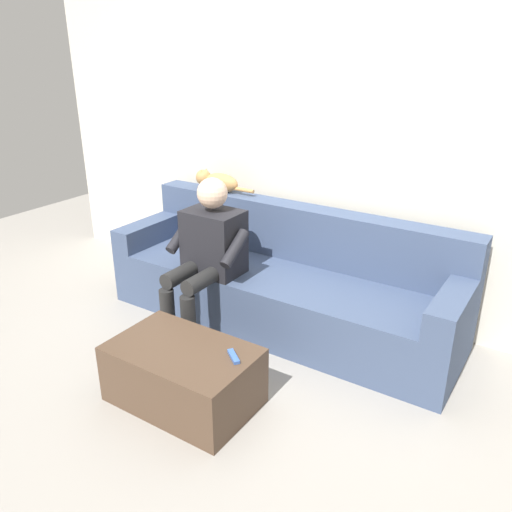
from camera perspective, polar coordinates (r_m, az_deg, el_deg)
The scene contains 7 objects.
ground_plane at distance 3.37m, azimuth -3.61°, elevation -12.27°, with size 8.00×8.00×0.00m, color gray.
back_wall at distance 3.86m, azimuth 6.81°, elevation 11.64°, with size 5.15×0.06×2.40m, color beige.
couch at distance 3.76m, azimuth 3.06°, elevation -3.11°, with size 2.56×0.79×0.82m.
coffee_table at distance 3.03m, azimuth -8.03°, elevation -12.87°, with size 0.82×0.52×0.35m.
person_solo_seated at distance 3.55m, azimuth -5.35°, elevation 0.85°, with size 0.54×0.60×1.09m.
cat_on_backrest at distance 4.15m, azimuth -4.31°, elevation 8.24°, with size 0.54×0.13×0.16m.
remote_blue at distance 2.82m, azimuth -2.50°, elevation -11.03°, with size 0.13×0.03×0.02m, color #3860B7.
Camera 1 is at (-1.68, 2.80, 1.92)m, focal length 36.19 mm.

